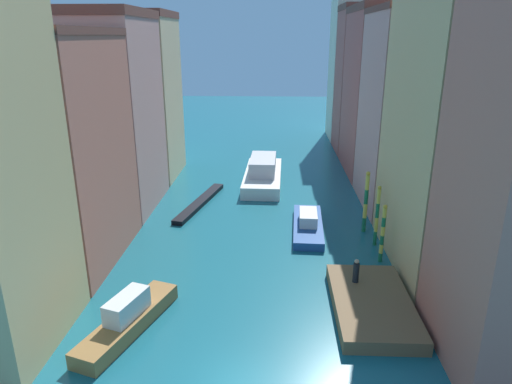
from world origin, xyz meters
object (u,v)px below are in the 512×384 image
mooring_pole_0 (383,233)px  gondola_black (200,202)px  waterfront_dock (372,304)px  person_on_dock (356,272)px  mooring_pole_1 (377,215)px  mooring_pole_2 (366,201)px  motorboat_1 (128,318)px  motorboat_0 (308,224)px  vaporetto_white (263,173)px

mooring_pole_0 → gondola_black: (-13.97, 10.52, -1.91)m
waterfront_dock → mooring_pole_0: bearing=73.8°
waterfront_dock → mooring_pole_0: mooring_pole_0 is taller
person_on_dock → waterfront_dock: bearing=-69.8°
mooring_pole_1 → mooring_pole_2: mooring_pole_2 is taller
mooring_pole_0 → mooring_pole_2: size_ratio=0.84×
waterfront_dock → person_on_dock: (-0.66, 1.79, 1.06)m
waterfront_dock → motorboat_1: motorboat_1 is taller
motorboat_0 → motorboat_1: size_ratio=1.07×
person_on_dock → gondola_black: bearing=128.4°
person_on_dock → vaporetto_white: vaporetto_white is taller
mooring_pole_2 → gondola_black: 14.98m
mooring_pole_2 → motorboat_1: size_ratio=0.67×
gondola_black → motorboat_0: bearing=-29.5°
mooring_pole_2 → person_on_dock: bearing=-103.3°
waterfront_dock → vaporetto_white: bearing=106.3°
gondola_black → motorboat_0: motorboat_0 is taller
waterfront_dock → mooring_pole_2: (1.51, 10.97, 2.12)m
mooring_pole_2 → vaporetto_white: (-8.24, 12.13, -1.47)m
waterfront_dock → mooring_pole_1: 8.95m
motorboat_0 → mooring_pole_0: bearing=-48.8°
mooring_pole_0 → mooring_pole_2: (-0.21, 5.06, 0.39)m
mooring_pole_2 → gondola_black: mooring_pole_2 is taller
mooring_pole_0 → vaporetto_white: mooring_pole_0 is taller
vaporetto_white → mooring_pole_2: bearing=-55.8°
mooring_pole_1 → mooring_pole_2: bearing=98.5°
mooring_pole_1 → motorboat_1: (-14.86, -10.87, -1.65)m
mooring_pole_0 → motorboat_1: mooring_pole_0 is taller
person_on_dock → mooring_pole_0: 4.80m
mooring_pole_2 → motorboat_1: (-14.50, -13.30, -1.82)m
mooring_pole_0 → motorboat_0: mooring_pole_0 is taller
mooring_pole_0 → motorboat_0: 7.10m
mooring_pole_0 → waterfront_dock: bearing=-106.2°
person_on_dock → motorboat_0: person_on_dock is taller
mooring_pole_0 → motorboat_0: (-4.56, 5.20, -1.62)m
motorboat_0 → mooring_pole_2: bearing=-1.7°
vaporetto_white → motorboat_1: bearing=-103.8°
mooring_pole_2 → waterfront_dock: bearing=-97.8°
mooring_pole_1 → mooring_pole_2: (-0.36, 2.43, 0.18)m
waterfront_dock → vaporetto_white: 24.07m
gondola_black → motorboat_0: size_ratio=1.29×
waterfront_dock → gondola_black: waterfront_dock is taller
mooring_pole_0 → motorboat_1: bearing=-150.8°
person_on_dock → gondola_black: 18.71m
mooring_pole_1 → motorboat_1: size_ratio=0.62×
mooring_pole_2 → motorboat_0: bearing=178.3°
motorboat_0 → motorboat_1: 16.84m
waterfront_dock → motorboat_0: size_ratio=0.99×
person_on_dock → gondola_black: (-11.59, 14.63, -1.23)m
mooring_pole_0 → motorboat_0: bearing=131.2°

